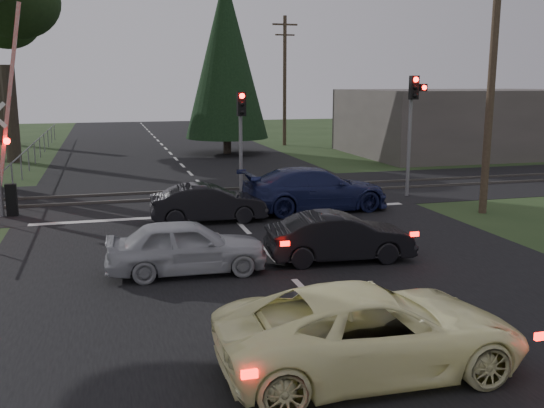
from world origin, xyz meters
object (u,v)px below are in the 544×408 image
object	(u,v)px
silver_car	(187,247)
blue_sedan	(315,189)
traffic_signal_right	(413,112)
traffic_signal_center	(241,126)
dark_hatchback	(340,237)
crossing_signal	(4,156)
utility_pole_far	(219,80)
dark_car_far	(208,203)
utility_pole_mid	(285,78)
utility_pole_near	(492,74)
cream_coupe	(371,330)

from	to	relation	value
silver_car	blue_sedan	bearing A→B (deg)	-39.25
traffic_signal_right	traffic_signal_center	world-z (taller)	traffic_signal_right
traffic_signal_right	blue_sedan	xyz separation A→B (m)	(-4.54, -1.56, -2.56)
dark_hatchback	silver_car	size ratio (longest dim) A/B	0.98
crossing_signal	dark_hatchback	bearing A→B (deg)	-41.53
dark_hatchback	blue_sedan	world-z (taller)	blue_sedan
utility_pole_far	dark_car_far	world-z (taller)	utility_pole_far
crossing_signal	traffic_signal_center	xyz separation A→B (m)	(8.27, 0.89, 0.75)
utility_pole_mid	silver_car	size ratio (longest dim) A/B	2.39
utility_pole_far	dark_car_far	distance (m)	48.93
traffic_signal_center	dark_hatchback	bearing A→B (deg)	-86.27
utility_pole_far	blue_sedan	xyz separation A→B (m)	(-5.49, -47.09, -3.97)
crossing_signal	blue_sedan	distance (m)	10.53
traffic_signal_center	silver_car	size ratio (longest dim) A/B	1.09
crossing_signal	utility_pole_mid	bearing A→B (deg)	52.03
utility_pole_near	silver_car	world-z (taller)	utility_pole_near
utility_pole_near	utility_pole_mid	world-z (taller)	same
traffic_signal_right	cream_coupe	bearing A→B (deg)	-120.31
blue_sedan	dark_car_far	distance (m)	3.98
cream_coupe	dark_car_far	bearing A→B (deg)	4.48
crossing_signal	dark_car_far	distance (m)	7.05
traffic_signal_right	traffic_signal_center	xyz separation A→B (m)	(-6.55, 1.20, -0.51)
utility_pole_near	silver_car	size ratio (longest dim) A/B	2.39
dark_hatchback	silver_car	distance (m)	3.85
crossing_signal	utility_pole_near	bearing A→B (deg)	-13.50
crossing_signal	dark_hatchback	world-z (taller)	crossing_signal
dark_hatchback	silver_car	xyz separation A→B (m)	(-3.85, 0.02, 0.03)
cream_coupe	utility_pole_mid	bearing A→B (deg)	-13.61
traffic_signal_right	utility_pole_mid	bearing A→B (deg)	87.34
crossing_signal	traffic_signal_right	size ratio (longest dim) A/B	1.48
traffic_signal_center	blue_sedan	world-z (taller)	traffic_signal_center
traffic_signal_right	crossing_signal	bearing A→B (deg)	178.79
cream_coupe	dark_hatchback	xyz separation A→B (m)	(1.77, 5.73, -0.07)
dark_hatchback	silver_car	bearing A→B (deg)	94.31
traffic_signal_center	dark_car_far	distance (m)	4.56
silver_car	utility_pole_far	bearing A→B (deg)	-9.03
dark_car_far	blue_sedan	bearing A→B (deg)	-77.04
crossing_signal	utility_pole_far	size ratio (longest dim) A/B	0.77
utility_pole_far	dark_hatchback	size ratio (longest dim) A/B	2.44
dark_hatchback	utility_pole_mid	bearing A→B (deg)	-9.26
silver_car	dark_car_far	bearing A→B (deg)	-12.50
crossing_signal	utility_pole_far	distance (m)	47.96
utility_pole_far	cream_coupe	xyz separation A→B (m)	(-8.70, -58.78, -4.05)
utility_pole_near	dark_hatchback	bearing A→B (deg)	-149.73
crossing_signal	traffic_signal_center	world-z (taller)	crossing_signal
utility_pole_mid	blue_sedan	size ratio (longest dim) A/B	1.72
utility_pole_far	dark_hatchback	xyz separation A→B (m)	(-6.93, -53.04, -4.12)
utility_pole_near	utility_pole_mid	distance (m)	24.00
dark_hatchback	blue_sedan	size ratio (longest dim) A/B	0.71
utility_pole_near	crossing_signal	bearing A→B (deg)	166.50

